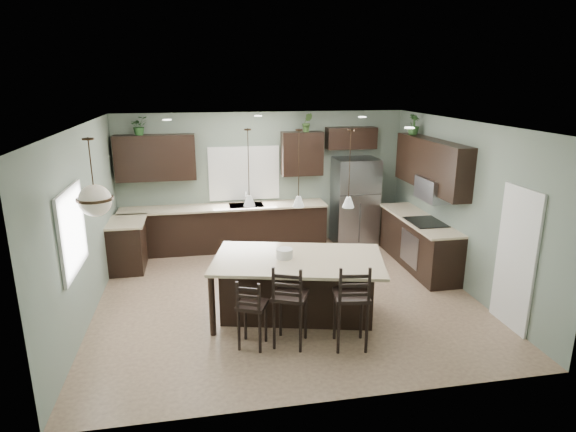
# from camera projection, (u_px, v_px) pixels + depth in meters

# --- Properties ---
(ground) EXTENTS (6.00, 6.00, 0.00)m
(ground) POSITION_uv_depth(u_px,v_px,m) (286.00, 296.00, 7.94)
(ground) COLOR #9E8466
(ground) RESTS_ON ground
(pantry_door) EXTENTS (0.04, 0.82, 2.04)m
(pantry_door) POSITION_uv_depth(u_px,v_px,m) (516.00, 259.00, 6.71)
(pantry_door) COLOR white
(pantry_door) RESTS_ON ground
(window_back) EXTENTS (1.35, 0.02, 1.00)m
(window_back) POSITION_uv_depth(u_px,v_px,m) (244.00, 173.00, 10.02)
(window_back) COLOR white
(window_back) RESTS_ON room_shell
(window_left) EXTENTS (0.02, 1.10, 1.00)m
(window_left) POSITION_uv_depth(u_px,v_px,m) (71.00, 231.00, 6.23)
(window_left) COLOR white
(window_left) RESTS_ON room_shell
(left_return_cabs) EXTENTS (0.60, 0.90, 0.90)m
(left_return_cabs) POSITION_uv_depth(u_px,v_px,m) (128.00, 246.00, 8.95)
(left_return_cabs) COLOR black
(left_return_cabs) RESTS_ON ground
(left_return_countertop) EXTENTS (0.66, 0.96, 0.04)m
(left_return_countertop) POSITION_uv_depth(u_px,v_px,m) (126.00, 222.00, 8.82)
(left_return_countertop) COLOR beige
(left_return_countertop) RESTS_ON left_return_cabs
(back_lower_cabs) EXTENTS (4.20, 0.60, 0.90)m
(back_lower_cabs) POSITION_uv_depth(u_px,v_px,m) (225.00, 229.00, 9.98)
(back_lower_cabs) COLOR black
(back_lower_cabs) RESTS_ON ground
(back_countertop) EXTENTS (4.20, 0.66, 0.04)m
(back_countertop) POSITION_uv_depth(u_px,v_px,m) (224.00, 207.00, 9.83)
(back_countertop) COLOR beige
(back_countertop) RESTS_ON back_lower_cabs
(sink_inset) EXTENTS (0.70, 0.45, 0.01)m
(sink_inset) POSITION_uv_depth(u_px,v_px,m) (246.00, 205.00, 9.91)
(sink_inset) COLOR gray
(sink_inset) RESTS_ON back_countertop
(faucet) EXTENTS (0.02, 0.02, 0.28)m
(faucet) POSITION_uv_depth(u_px,v_px,m) (246.00, 199.00, 9.84)
(faucet) COLOR silver
(faucet) RESTS_ON back_countertop
(back_upper_left) EXTENTS (1.55, 0.34, 0.90)m
(back_upper_left) POSITION_uv_depth(u_px,v_px,m) (156.00, 158.00, 9.46)
(back_upper_left) COLOR black
(back_upper_left) RESTS_ON room_shell
(back_upper_right) EXTENTS (0.85, 0.34, 0.90)m
(back_upper_right) POSITION_uv_depth(u_px,v_px,m) (302.00, 154.00, 9.98)
(back_upper_right) COLOR black
(back_upper_right) RESTS_ON room_shell
(fridge_header) EXTENTS (1.05, 0.34, 0.45)m
(fridge_header) POSITION_uv_depth(u_px,v_px,m) (351.00, 138.00, 10.08)
(fridge_header) COLOR black
(fridge_header) RESTS_ON room_shell
(right_lower_cabs) EXTENTS (0.60, 2.35, 0.90)m
(right_lower_cabs) POSITION_uv_depth(u_px,v_px,m) (418.00, 243.00, 9.11)
(right_lower_cabs) COLOR black
(right_lower_cabs) RESTS_ON ground
(right_countertop) EXTENTS (0.66, 2.35, 0.04)m
(right_countertop) POSITION_uv_depth(u_px,v_px,m) (419.00, 219.00, 8.98)
(right_countertop) COLOR beige
(right_countertop) RESTS_ON right_lower_cabs
(cooktop) EXTENTS (0.58, 0.75, 0.02)m
(cooktop) POSITION_uv_depth(u_px,v_px,m) (426.00, 222.00, 8.71)
(cooktop) COLOR black
(cooktop) RESTS_ON right_countertop
(wall_oven_front) EXTENTS (0.01, 0.72, 0.60)m
(wall_oven_front) POSITION_uv_depth(u_px,v_px,m) (409.00, 249.00, 8.80)
(wall_oven_front) COLOR gray
(wall_oven_front) RESTS_ON right_lower_cabs
(right_upper_cabs) EXTENTS (0.34, 2.35, 0.90)m
(right_upper_cabs) POSITION_uv_depth(u_px,v_px,m) (431.00, 164.00, 8.72)
(right_upper_cabs) COLOR black
(right_upper_cabs) RESTS_ON room_shell
(microwave) EXTENTS (0.40, 0.75, 0.40)m
(microwave) POSITION_uv_depth(u_px,v_px,m) (434.00, 189.00, 8.56)
(microwave) COLOR gray
(microwave) RESTS_ON right_upper_cabs
(refrigerator) EXTENTS (0.90, 0.74, 1.85)m
(refrigerator) POSITION_uv_depth(u_px,v_px,m) (355.00, 201.00, 10.27)
(refrigerator) COLOR gray
(refrigerator) RESTS_ON ground
(kitchen_island) EXTENTS (2.72, 1.94, 0.92)m
(kitchen_island) POSITION_uv_depth(u_px,v_px,m) (298.00, 287.00, 7.14)
(kitchen_island) COLOR black
(kitchen_island) RESTS_ON ground
(serving_dish) EXTENTS (0.24, 0.24, 0.14)m
(serving_dish) POSITION_uv_depth(u_px,v_px,m) (285.00, 253.00, 7.00)
(serving_dish) COLOR silver
(serving_dish) RESTS_ON kitchen_island
(bar_stool_left) EXTENTS (0.48, 0.48, 0.99)m
(bar_stool_left) POSITION_uv_depth(u_px,v_px,m) (252.00, 312.00, 6.31)
(bar_stool_left) COLOR black
(bar_stool_left) RESTS_ON ground
(bar_stool_center) EXTENTS (0.57, 0.57, 1.17)m
(bar_stool_center) POSITION_uv_depth(u_px,v_px,m) (290.00, 304.00, 6.34)
(bar_stool_center) COLOR black
(bar_stool_center) RESTS_ON ground
(bar_stool_right) EXTENTS (0.50, 0.50, 1.20)m
(bar_stool_right) POSITION_uv_depth(u_px,v_px,m) (351.00, 305.00, 6.28)
(bar_stool_right) COLOR black
(bar_stool_right) RESTS_ON ground
(pendant_left) EXTENTS (0.17, 0.17, 1.10)m
(pendant_left) POSITION_uv_depth(u_px,v_px,m) (249.00, 168.00, 6.69)
(pendant_left) COLOR white
(pendant_left) RESTS_ON room_shell
(pendant_center) EXTENTS (0.17, 0.17, 1.10)m
(pendant_center) POSITION_uv_depth(u_px,v_px,m) (299.00, 169.00, 6.65)
(pendant_center) COLOR white
(pendant_center) RESTS_ON room_shell
(pendant_right) EXTENTS (0.17, 0.17, 1.10)m
(pendant_right) POSITION_uv_depth(u_px,v_px,m) (350.00, 169.00, 6.61)
(pendant_right) COLOR white
(pendant_right) RESTS_ON room_shell
(chandelier) EXTENTS (0.43, 0.43, 0.94)m
(chandelier) POSITION_uv_depth(u_px,v_px,m) (92.00, 178.00, 5.64)
(chandelier) COLOR #F3E0C6
(chandelier) RESTS_ON room_shell
(plant_back_left) EXTENTS (0.40, 0.37, 0.36)m
(plant_back_left) POSITION_uv_depth(u_px,v_px,m) (139.00, 126.00, 9.22)
(plant_back_left) COLOR #21471F
(plant_back_left) RESTS_ON back_upper_left
(plant_back_right) EXTENTS (0.24, 0.20, 0.38)m
(plant_back_right) POSITION_uv_depth(u_px,v_px,m) (307.00, 122.00, 9.79)
(plant_back_right) COLOR #385B27
(plant_back_right) RESTS_ON back_upper_right
(plant_right_wall) EXTENTS (0.28, 0.28, 0.39)m
(plant_right_wall) POSITION_uv_depth(u_px,v_px,m) (414.00, 125.00, 9.28)
(plant_right_wall) COLOR #2E5927
(plant_right_wall) RESTS_ON right_upper_cabs
(room_shell) EXTENTS (6.00, 6.00, 6.00)m
(room_shell) POSITION_uv_depth(u_px,v_px,m) (286.00, 196.00, 7.47)
(room_shell) COLOR slate
(room_shell) RESTS_ON ground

